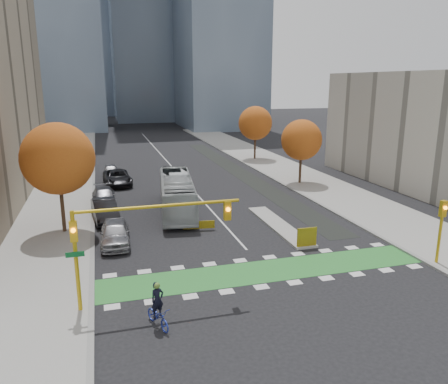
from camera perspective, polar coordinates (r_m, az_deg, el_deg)
ground at (r=25.37m, az=6.73°, el=-11.55°), size 300.00×300.00×0.00m
sidewalk_west at (r=42.66m, az=-21.42°, el=-1.61°), size 7.00×120.00×0.15m
sidewalk_east at (r=48.05m, az=12.48°, el=0.75°), size 7.00×120.00×0.15m
curb_west at (r=42.44m, az=-16.72°, el=-1.30°), size 0.30×120.00×0.16m
curb_east at (r=46.51m, az=8.68°, el=0.48°), size 0.30×120.00×0.16m
bike_crossing at (r=26.62m, az=5.48°, el=-10.22°), size 20.00×3.00×0.01m
centre_line at (r=62.64m, az=-7.45°, el=4.00°), size 0.15×70.00×0.01m
bike_lane_paint at (r=54.73m, az=1.95°, el=2.64°), size 2.50×50.00×0.01m
median_island at (r=34.49m, az=7.15°, el=-4.34°), size 1.60×10.00×0.16m
hazard_board at (r=30.15m, az=10.77°, el=-5.79°), size 1.40×0.12×1.30m
tree_west at (r=33.56m, az=-20.87°, el=4.08°), size 5.20×5.20×8.22m
tree_east_near at (r=48.26m, az=10.08°, el=6.71°), size 4.40×4.40×7.08m
tree_east_far at (r=63.07m, az=4.11°, el=8.96°), size 4.80×4.80×7.65m
traffic_signal_west at (r=21.67m, az=-12.22°, el=-4.84°), size 8.53×0.56×5.20m
traffic_signal_east at (r=29.50m, az=26.53°, el=-3.58°), size 0.35×0.43×4.10m
cyclist at (r=20.97m, az=-8.63°, el=-15.24°), size 1.31×2.02×2.20m
bus at (r=37.90m, az=-6.18°, el=-0.21°), size 4.11×11.71×3.19m
parked_car_a at (r=31.20m, az=-14.03°, el=-5.21°), size 2.17×4.99×1.68m
parked_car_b at (r=36.75m, az=-15.29°, el=-2.32°), size 2.31×5.29×1.69m
parked_car_c at (r=41.60m, az=-15.42°, el=-0.56°), size 2.15×5.15×1.49m
parked_car_d at (r=49.05m, az=-13.76°, el=1.84°), size 3.12×6.05×1.63m
parked_car_e at (r=53.96m, az=-14.56°, el=2.77°), size 1.68×4.10×1.39m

